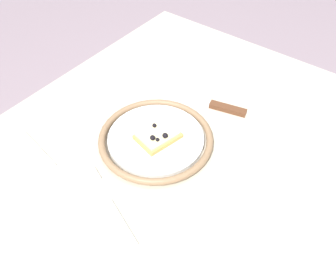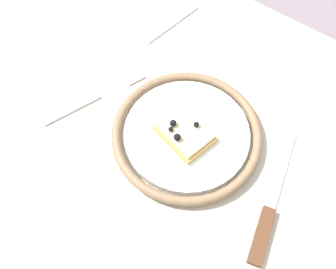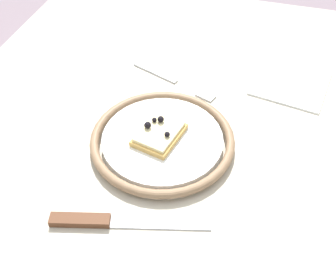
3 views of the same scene
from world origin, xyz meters
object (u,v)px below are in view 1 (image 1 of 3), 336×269
at_px(plate, 156,139).
at_px(knife, 215,105).
at_px(napkin, 8,165).
at_px(dining_table, 161,189).
at_px(pizza_slice_near, 158,136).
at_px(fork, 110,203).

distance_m(plate, knife, 0.18).
bearing_deg(plate, napkin, 139.25).
xyz_separation_m(dining_table, knife, (0.22, 0.00, 0.09)).
xyz_separation_m(plate, napkin, (-0.24, 0.21, -0.01)).
relative_size(dining_table, napkin, 7.26).
xyz_separation_m(pizza_slice_near, knife, (0.18, -0.04, -0.02)).
height_order(pizza_slice_near, knife, pizza_slice_near).
distance_m(knife, fork, 0.36).
xyz_separation_m(fork, napkin, (-0.06, 0.23, 0.00)).
height_order(dining_table, plate, plate).
relative_size(pizza_slice_near, knife, 0.43).
bearing_deg(pizza_slice_near, dining_table, -137.12).
xyz_separation_m(dining_table, napkin, (-0.20, 0.25, 0.09)).
bearing_deg(knife, dining_table, -178.75).
bearing_deg(fork, napkin, 104.47).
bearing_deg(dining_table, fork, 172.76).
distance_m(dining_table, pizza_slice_near, 0.13).
relative_size(dining_table, knife, 4.50).
bearing_deg(knife, pizza_slice_near, 168.95).
xyz_separation_m(plate, fork, (-0.18, -0.03, -0.01)).
relative_size(plate, knife, 1.07).
bearing_deg(fork, dining_table, -7.24).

